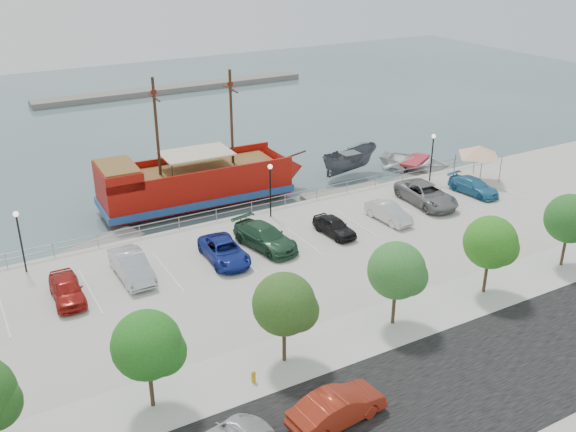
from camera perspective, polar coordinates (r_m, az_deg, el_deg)
ground at (r=45.14m, az=2.36°, el=-4.13°), size 160.00×160.00×0.00m
street at (r=34.23m, az=16.98°, el=-13.47°), size 100.00×8.00×0.04m
sidewalk at (r=37.69m, az=10.48°, el=-8.93°), size 100.00×4.00×0.05m
seawall_railing at (r=50.62m, az=-2.24°, el=1.02°), size 50.00×0.06×1.00m
far_shore at (r=96.35m, az=-10.04°, el=11.08°), size 40.00×3.00×0.80m
pirate_ship at (r=54.67m, az=-6.88°, el=3.11°), size 18.55×5.75×11.63m
patrol_boat at (r=61.07m, az=5.47°, el=4.70°), size 6.53×3.04×2.44m
speedboat at (r=63.29m, az=11.22°, el=4.54°), size 7.59×8.27×1.40m
dock_west at (r=48.48m, az=-16.90°, el=-2.85°), size 7.93×4.76×0.44m
dock_mid at (r=56.41m, az=5.05°, el=1.98°), size 7.82×2.68×0.44m
dock_east at (r=60.59m, az=10.75°, el=3.18°), size 6.97×3.85×0.38m
canopy_tent at (r=58.37m, az=16.71°, el=6.01°), size 5.05×5.05×3.75m
street_sedan at (r=29.96m, az=4.40°, el=-16.61°), size 4.83×2.09×1.54m
fire_hydrant at (r=32.28m, az=-3.09°, el=-14.06°), size 0.23×0.23×0.67m
lamp_post_left at (r=43.91m, az=-22.80°, el=-1.23°), size 0.36×0.36×4.28m
lamp_post_mid at (r=48.65m, az=-1.58°, el=3.12°), size 0.36×0.36×4.28m
lamp_post_right at (r=57.46m, az=12.73°, el=5.83°), size 0.36×0.36×4.28m
tree_b at (r=29.78m, az=-12.11°, el=-11.30°), size 3.30×3.20×5.00m
tree_c at (r=32.00m, az=-0.06°, el=-7.97°), size 3.30×3.20×5.00m
tree_d at (r=35.50m, az=9.87°, el=-4.92°), size 3.30×3.20×5.00m
tree_e at (r=39.92m, az=17.75°, el=-2.37°), size 3.30×3.20×5.00m
tree_f at (r=45.00m, az=23.93°, el=-0.33°), size 3.30×3.20×5.00m
parked_car_a at (r=40.66m, az=-19.07°, el=-6.15°), size 1.91×4.39×1.47m
parked_car_b at (r=41.98m, az=-13.73°, el=-4.34°), size 1.82×4.99×1.63m
parked_car_c at (r=43.12m, az=-5.68°, el=-3.11°), size 2.56×5.15×1.40m
parked_car_d at (r=44.65m, az=-2.04°, el=-1.87°), size 3.30×5.82×1.59m
parked_car_e at (r=46.68m, az=4.15°, el=-0.91°), size 1.85×3.99×1.32m
parked_car_f at (r=49.35m, az=8.92°, el=0.31°), size 1.73×4.25×1.37m
parked_car_g at (r=53.01m, az=12.20°, el=1.90°), size 3.11×6.11×1.65m
parked_car_h at (r=56.16m, az=16.18°, el=2.57°), size 2.44×4.78×1.33m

